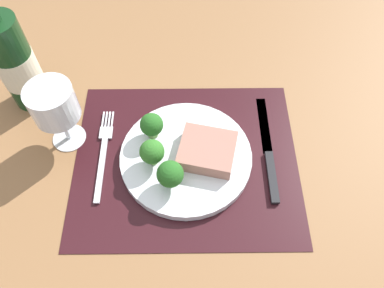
{
  "coord_description": "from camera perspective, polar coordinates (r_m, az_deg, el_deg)",
  "views": [
    {
      "loc": [
        0.73,
        -34.69,
        59.77
      ],
      "look_at": [
        1.1,
        2.29,
        1.9
      ],
      "focal_mm": 35.67,
      "sensor_mm": 36.0,
      "label": 1
    }
  ],
  "objects": [
    {
      "name": "ground_plane",
      "position": [
        0.7,
        -0.88,
        -3.07
      ],
      "size": [
        140.0,
        110.0,
        3.0
      ],
      "primitive_type": "cube",
      "color": "brown"
    },
    {
      "name": "placemat",
      "position": [
        0.69,
        -0.9,
        -2.39
      ],
      "size": [
        40.06,
        33.81,
        0.3
      ],
      "primitive_type": "cube",
      "color": "black",
      "rests_on": "ground_plane"
    },
    {
      "name": "plate",
      "position": [
        0.68,
        -0.91,
        -1.99
      ],
      "size": [
        23.46,
        23.46,
        1.6
      ],
      "primitive_type": "cylinder",
      "color": "silver",
      "rests_on": "placemat"
    },
    {
      "name": "steak",
      "position": [
        0.67,
        2.27,
        -0.65
      ],
      "size": [
        11.12,
        10.31,
        2.82
      ],
      "primitive_type": "cube",
      "rotation": [
        0.0,
        0.0,
        -0.23
      ],
      "color": "#9E6B5B",
      "rests_on": "plate"
    },
    {
      "name": "broccoli_back_left",
      "position": [
        0.64,
        -6.0,
        -1.21
      ],
      "size": [
        4.25,
        4.25,
        5.56
      ],
      "color": "#6B994C",
      "rests_on": "plate"
    },
    {
      "name": "broccoli_near_steak",
      "position": [
        0.68,
        -6.05,
        2.82
      ],
      "size": [
        4.17,
        4.17,
        5.32
      ],
      "color": "#6B994C",
      "rests_on": "plate"
    },
    {
      "name": "broccoli_near_fork",
      "position": [
        0.62,
        -3.28,
        -4.54
      ],
      "size": [
        4.48,
        4.48,
        5.79
      ],
      "color": "#6B994C",
      "rests_on": "plate"
    },
    {
      "name": "fork",
      "position": [
        0.71,
        -13.12,
        -1.28
      ],
      "size": [
        2.4,
        19.2,
        0.5
      ],
      "rotation": [
        0.0,
        0.0,
        -0.05
      ],
      "color": "silver",
      "rests_on": "placemat"
    },
    {
      "name": "knife",
      "position": [
        0.7,
        11.41,
        -1.68
      ],
      "size": [
        1.8,
        23.0,
        0.8
      ],
      "rotation": [
        0.0,
        0.0,
        -0.03
      ],
      "color": "black",
      "rests_on": "placemat"
    },
    {
      "name": "wine_bottle",
      "position": [
        0.77,
        -24.97,
        11.12
      ],
      "size": [
        7.24,
        7.24,
        29.18
      ],
      "color": "#143819",
      "rests_on": "ground_plane"
    },
    {
      "name": "wine_glass",
      "position": [
        0.68,
        -19.94,
        5.37
      ],
      "size": [
        7.96,
        7.96,
        13.57
      ],
      "color": "silver",
      "rests_on": "ground_plane"
    }
  ]
}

